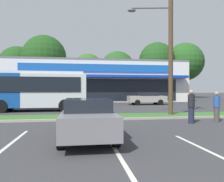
{
  "coord_description": "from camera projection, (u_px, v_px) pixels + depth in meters",
  "views": [
    {
      "loc": [
        -0.4,
        0.42,
        1.75
      ],
      "look_at": [
        2.26,
        18.1,
        1.66
      ],
      "focal_mm": 34.64,
      "sensor_mm": 36.0,
      "label": 1
    }
  ],
  "objects": [
    {
      "name": "pedestrian_near_bench",
      "position": [
        191.0,
        106.0,
        11.32
      ],
      "size": [
        0.35,
        0.35,
        1.75
      ],
      "rotation": [
        0.0,
        0.0,
        5.99
      ],
      "color": "#1E2338",
      "rests_on": "ground_plane"
    },
    {
      "name": "tree_right",
      "position": [
        157.0,
        60.0,
        46.18
      ],
      "size": [
        7.57,
        7.57,
        11.9
      ],
      "color": "#473323",
      "rests_on": "ground_plane"
    },
    {
      "name": "car_0",
      "position": [
        87.0,
        117.0,
        7.91
      ],
      "size": [
        1.88,
        4.76,
        1.43
      ],
      "rotation": [
        0.0,
        0.0,
        1.57
      ],
      "color": "slate",
      "rests_on": "ground_plane"
    },
    {
      "name": "tree_mid_right",
      "position": [
        117.0,
        69.0,
        46.24
      ],
      "size": [
        7.42,
        7.42,
        10.02
      ],
      "color": "#473323",
      "rests_on": "ground_plane"
    },
    {
      "name": "parking_stripe_3",
      "position": [
        216.0,
        155.0,
        5.82
      ],
      "size": [
        0.12,
        4.8,
        0.01
      ],
      "primitive_type": "cube",
      "color": "silver",
      "rests_on": "ground_plane"
    },
    {
      "name": "grass_median",
      "position": [
        86.0,
        117.0,
        13.5
      ],
      "size": [
        56.0,
        2.2,
        0.12
      ],
      "primitive_type": "cube",
      "color": "#386B28",
      "rests_on": "ground_plane"
    },
    {
      "name": "pedestrian_mid",
      "position": [
        217.0,
        107.0,
        11.75
      ],
      "size": [
        0.34,
        0.34,
        1.67
      ],
      "rotation": [
        0.0,
        0.0,
        4.7
      ],
      "color": "#47423D",
      "rests_on": "ground_plane"
    },
    {
      "name": "tree_mid",
      "position": [
        88.0,
        68.0,
        41.82
      ],
      "size": [
        5.7,
        5.7,
        8.78
      ],
      "color": "#473323",
      "rests_on": "ground_plane"
    },
    {
      "name": "parking_stripe_2",
      "position": [
        118.0,
        153.0,
        5.96
      ],
      "size": [
        0.12,
        4.8,
        0.01
      ],
      "primitive_type": "cube",
      "color": "silver",
      "rests_on": "ground_plane"
    },
    {
      "name": "city_bus",
      "position": [
        17.0,
        90.0,
        17.7
      ],
      "size": [
        11.32,
        2.84,
        3.25
      ],
      "rotation": [
        0.0,
        0.0,
        0.02
      ],
      "color": "#144793",
      "rests_on": "ground_plane"
    },
    {
      "name": "storefront_building",
      "position": [
        96.0,
        82.0,
        36.39
      ],
      "size": [
        26.59,
        14.99,
        6.13
      ],
      "color": "silver",
      "rests_on": "ground_plane"
    },
    {
      "name": "car_1",
      "position": [
        147.0,
        98.0,
        25.51
      ],
      "size": [
        4.43,
        1.89,
        1.48
      ],
      "rotation": [
        0.0,
        0.0,
        3.14
      ],
      "color": "#9E998C",
      "rests_on": "ground_plane"
    },
    {
      "name": "tree_left",
      "position": [
        18.0,
        66.0,
        44.14
      ],
      "size": [
        7.92,
        7.92,
        10.64
      ],
      "color": "#473323",
      "rests_on": "ground_plane"
    },
    {
      "name": "tree_far_right",
      "position": [
        185.0,
        62.0,
        47.49
      ],
      "size": [
        8.27,
        8.27,
        12.07
      ],
      "color": "#473323",
      "rests_on": "ground_plane"
    },
    {
      "name": "curb_lip",
      "position": [
        87.0,
        120.0,
        12.29
      ],
      "size": [
        56.0,
        0.24,
        0.12
      ],
      "primitive_type": "cube",
      "color": "#99968C",
      "rests_on": "ground_plane"
    },
    {
      "name": "tree_mid_left",
      "position": [
        44.0,
        57.0,
        40.32
      ],
      "size": [
        8.1,
        8.1,
        11.94
      ],
      "color": "#473323",
      "rests_on": "ground_plane"
    },
    {
      "name": "utility_pole",
      "position": [
        169.0,
        36.0,
        14.33
      ],
      "size": [
        3.12,
        2.39,
        10.01
      ],
      "color": "#4C3826",
      "rests_on": "ground_plane"
    },
    {
      "name": "parking_stripe_1",
      "position": [
        8.0,
        145.0,
        6.79
      ],
      "size": [
        0.12,
        4.8,
        0.01
      ],
      "primitive_type": "cube",
      "color": "silver",
      "rests_on": "ground_plane"
    }
  ]
}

